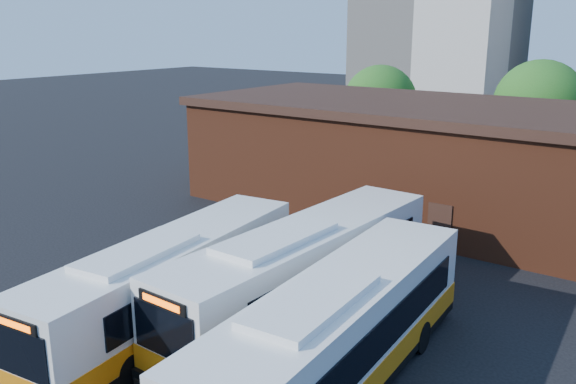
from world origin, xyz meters
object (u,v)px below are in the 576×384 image
Objects in this scene: bus_midwest at (170,287)px; bus_east at (339,340)px; bus_mideast at (304,276)px; transit_worker at (196,381)px.

bus_east is (6.93, 0.21, 0.07)m from bus_midwest.
bus_east reaches higher than bus_midwest.
bus_mideast reaches higher than bus_east.
bus_mideast is at bearing 37.31° from bus_midwest.
bus_midwest is at bearing 177.49° from bus_east.
transit_worker is (-2.82, -3.11, -0.85)m from bus_east.
bus_east reaches higher than transit_worker.
bus_midwest is 5.09m from transit_worker.
transit_worker is (4.11, -2.91, -0.78)m from bus_midwest.
bus_midwest is 6.94m from bus_east.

